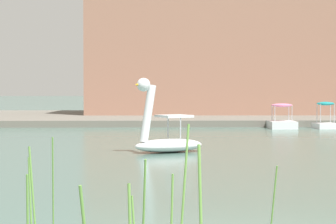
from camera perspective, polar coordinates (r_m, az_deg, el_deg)
The scene contains 7 objects.
shore_bank_far at distance 48.03m, azimuth -0.46°, elevation -0.42°, with size 112.45×21.54×0.37m, color #6B665B.
swan_boat at distance 21.86m, azimuth -0.19°, elevation -2.17°, with size 2.66×2.09×2.42m.
pedal_boat_pink at distance 36.81m, azimuth 9.65°, elevation -0.76°, with size 1.47×2.31×1.35m.
pedal_boat_teal at distance 37.18m, azimuth 13.23°, elevation -0.72°, with size 1.11×1.75×1.44m.
tree_willow_near_path at distance 50.72m, azimuth 8.88°, elevation 3.86°, with size 8.40×8.49×6.69m.
apartment_block at distance 51.27m, azimuth 5.36°, elevation 5.00°, with size 21.16×10.75×9.09m, color #996B56.
reed_clump_foreground at distance 7.52m, azimuth -4.50°, elevation -8.58°, with size 3.29×1.44×1.58m.
Camera 1 is at (-1.16, -8.21, 1.97)m, focal length 71.75 mm.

